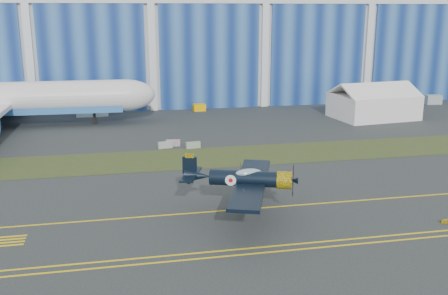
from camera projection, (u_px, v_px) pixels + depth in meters
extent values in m
plane|color=#303434|center=(189.00, 195.00, 54.66)|extent=(260.00, 260.00, 0.00)
cube|color=#475128|center=(174.00, 159.00, 67.92)|extent=(260.00, 10.00, 0.02)
cube|color=silver|center=(145.00, 27.00, 119.09)|extent=(220.00, 45.00, 30.00)
cube|color=navy|center=(152.00, 58.00, 98.75)|extent=(220.00, 0.60, 20.00)
cube|color=silver|center=(150.00, 0.00, 96.02)|extent=(220.00, 0.70, 1.20)
cube|color=yellow|center=(196.00, 213.00, 49.92)|extent=(200.00, 0.20, 0.02)
cube|color=yellow|center=(214.00, 257.00, 40.91)|extent=(80.00, 0.20, 0.02)
cube|color=yellow|center=(212.00, 252.00, 41.86)|extent=(80.00, 0.20, 0.02)
cube|color=yellow|center=(447.00, 221.00, 47.50)|extent=(1.20, 0.15, 0.35)
cube|color=silver|center=(92.00, 109.00, 95.50)|extent=(5.62, 2.26, 2.43)
cube|color=#FFB401|center=(199.00, 107.00, 100.48)|extent=(2.39, 1.61, 1.33)
cube|color=#959FA2|center=(433.00, 100.00, 107.76)|extent=(3.30, 2.05, 1.87)
cube|color=#9F8890|center=(173.00, 143.00, 74.43)|extent=(2.06, 0.83, 0.90)
cube|color=#939B90|center=(165.00, 145.00, 73.30)|extent=(2.06, 0.88, 0.90)
cube|color=gray|center=(193.00, 145.00, 73.26)|extent=(2.07, 0.88, 0.90)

